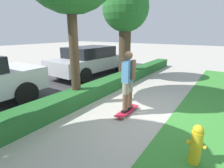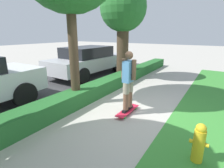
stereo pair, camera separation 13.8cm
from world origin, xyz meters
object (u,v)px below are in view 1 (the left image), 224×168
at_px(tree_far, 125,11).
at_px(fire_hydrant, 196,144).
at_px(skater_person, 128,80).
at_px(parked_car_middle, 91,60).
at_px(skateboard, 127,111).

distance_m(tree_far, fire_hydrant, 6.19).
distance_m(skater_person, fire_hydrant, 2.19).
distance_m(skater_person, tree_far, 4.20).
bearing_deg(skater_person, parked_car_middle, 52.01).
height_order(tree_far, parked_car_middle, tree_far).
bearing_deg(tree_far, parked_car_middle, 95.72).
distance_m(parked_car_middle, fire_hydrant, 6.89).
xyz_separation_m(skater_person, fire_hydrant, (-1.02, -1.85, -0.58)).
xyz_separation_m(skater_person, parked_car_middle, (2.94, 3.77, -0.16)).
height_order(skater_person, parked_car_middle, skater_person).
height_order(tree_far, fire_hydrant, tree_far).
xyz_separation_m(tree_far, fire_hydrant, (-4.14, -3.77, -2.62)).
xyz_separation_m(parked_car_middle, fire_hydrant, (-3.96, -5.62, -0.41)).
bearing_deg(skateboard, skater_person, -172.87).
relative_size(skater_person, fire_hydrant, 2.23).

